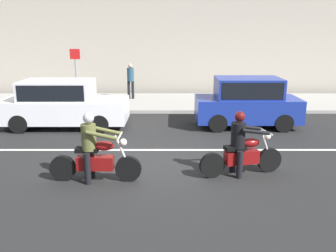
{
  "coord_description": "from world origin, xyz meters",
  "views": [
    {
      "loc": [
        0.45,
        -9.32,
        3.41
      ],
      "look_at": [
        0.41,
        -0.17,
        1.02
      ],
      "focal_mm": 38.8,
      "sensor_mm": 36.0,
      "label": 1
    }
  ],
  "objects": [
    {
      "name": "motorcycle_with_rider_olive",
      "position": [
        -1.26,
        -1.37,
        0.67
      ],
      "size": [
        2.15,
        0.7,
        1.64
      ],
      "color": "black",
      "rests_on": "ground_plane"
    },
    {
      "name": "street_sign_post",
      "position": [
        -3.62,
        6.8,
        1.69
      ],
      "size": [
        0.44,
        0.08,
        2.56
      ],
      "color": "gray",
      "rests_on": "sidewalk_slab"
    },
    {
      "name": "sidewalk_slab",
      "position": [
        0.0,
        8.0,
        0.07
      ],
      "size": [
        40.0,
        4.4,
        0.14
      ],
      "primitive_type": "cube",
      "color": "#99968E",
      "rests_on": "ground_plane"
    },
    {
      "name": "ground_plane",
      "position": [
        0.0,
        0.0,
        0.0
      ],
      "size": [
        80.0,
        80.0,
        0.0
      ],
      "primitive_type": "plane",
      "color": "black"
    },
    {
      "name": "pedestrian_bystander",
      "position": [
        -1.41,
        8.65,
        1.15
      ],
      "size": [
        0.34,
        0.34,
        1.73
      ],
      "color": "black",
      "rests_on": "sidewalk_slab"
    },
    {
      "name": "motorcycle_with_rider_black_leather",
      "position": [
        2.22,
        -0.99,
        0.65
      ],
      "size": [
        2.09,
        0.81,
        1.59
      ],
      "color": "black",
      "rests_on": "ground_plane"
    },
    {
      "name": "parked_hatchback_cobalt_blue",
      "position": [
        3.33,
        3.66,
        0.93
      ],
      "size": [
        3.7,
        1.76,
        1.8
      ],
      "color": "navy",
      "rests_on": "ground_plane"
    },
    {
      "name": "parked_sedan_white",
      "position": [
        -3.38,
        3.56,
        0.88
      ],
      "size": [
        4.49,
        1.82,
        1.72
      ],
      "color": "silver",
      "rests_on": "ground_plane"
    },
    {
      "name": "lane_marking_stripe",
      "position": [
        -0.1,
        0.9,
        0.0
      ],
      "size": [
        18.0,
        0.14,
        0.01
      ],
      "primitive_type": "cube",
      "color": "silver",
      "rests_on": "ground_plane"
    }
  ]
}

